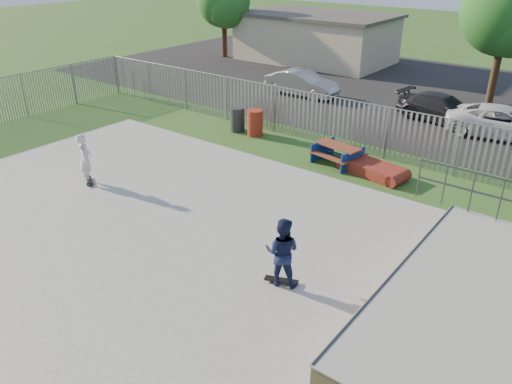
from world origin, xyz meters
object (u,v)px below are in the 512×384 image
Objects in this scene: tree_mid at (508,10)px; trash_bin_red at (255,123)px; skater_navy at (282,252)px; funbox at (373,169)px; skater_white at (85,159)px; trash_bin_grey at (237,119)px; picnic_table at (337,154)px; car_silver at (302,83)px; car_dark at (442,109)px; tree_left at (223,0)px; car_white at (504,122)px.

trash_bin_red is at bearing -120.45° from tree_mid.
trash_bin_red is at bearing -70.82° from skater_navy.
skater_white reaches higher than funbox.
trash_bin_grey reaches higher than funbox.
trash_bin_red is 0.65× the size of skater_navy.
picnic_table is 1.14× the size of skater_white.
picnic_table is at bearing -89.46° from skater_white.
trash_bin_grey is (-0.94, -0.03, -0.02)m from trash_bin_red.
skater_navy is at bearing -150.23° from car_silver.
tree_mid is (0.92, 4.54, 3.91)m from car_dark.
car_silver reaches higher than car_dark.
tree_left is at bearing 153.59° from funbox.
trash_bin_red is at bearing -44.97° from tree_left.
skater_navy reaches higher than trash_bin_red.
car_dark is at bearing -106.59° from skater_navy.
car_dark is 0.72× the size of tree_left.
car_silver reaches higher than trash_bin_grey.
trash_bin_red is at bearing 118.51° from car_white.
tree_mid is 20.47m from skater_white.
tree_mid is 3.98× the size of skater_navy.
trash_bin_red is 10.39m from car_white.
skater_white reaches higher than trash_bin_grey.
car_dark is 14.72m from skater_navy.
trash_bin_red is 6.81m from car_silver.
trash_bin_red is 0.27× the size of car_silver.
car_white is at bearing -91.76° from car_dark.
tree_mid reaches higher than car_dark.
tree_left reaches higher than skater_navy.
picnic_table is 7.90m from car_white.
car_white is (2.74, -0.48, 0.03)m from car_dark.
skater_white reaches higher than trash_bin_red.
tree_left is (-16.35, 12.66, 3.53)m from picnic_table.
car_silver is at bearing 80.02° from car_white.
skater_white reaches higher than picnic_table.
tree_mid reaches higher than skater_white.
car_dark is at bearing 89.47° from picnic_table.
funbox is 0.38× the size of tree_left.
car_silver reaches higher than funbox.
car_white reaches higher than funbox.
skater_white is at bearing -179.07° from car_silver.
tree_mid is at bearing 95.59° from funbox.
trash_bin_grey is 0.62× the size of skater_navy.
skater_white reaches higher than car_silver.
trash_bin_grey is 0.62× the size of skater_white.
car_white is 6.60m from tree_mid.
tree_mid is (18.63, -0.89, 0.64)m from tree_left.
car_silver reaches higher than car_white.
trash_bin_red reaches higher than picnic_table.
picnic_table is 9.45m from car_silver.
trash_bin_grey is 16.77m from tree_left.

